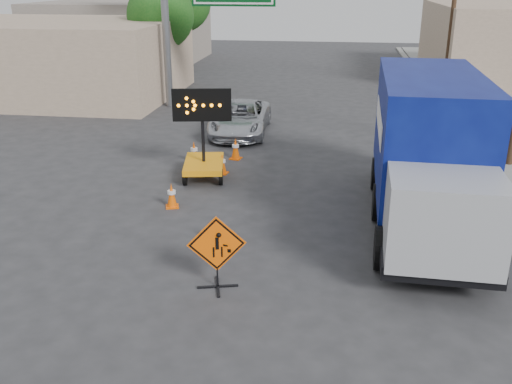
% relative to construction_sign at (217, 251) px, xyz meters
% --- Properties ---
extents(ground, '(100.00, 100.00, 0.00)m').
position_rel_construction_sign_xyz_m(ground, '(0.30, -0.55, -0.87)').
color(ground, '#2D2D30').
rests_on(ground, ground).
extents(curb_right, '(0.40, 60.00, 0.12)m').
position_rel_construction_sign_xyz_m(curb_right, '(7.50, 14.45, -0.81)').
color(curb_right, gray).
rests_on(curb_right, ground).
extents(storefront_left_near, '(14.00, 10.00, 4.00)m').
position_rel_construction_sign_xyz_m(storefront_left_near, '(-13.70, 19.45, 1.13)').
color(storefront_left_near, tan).
rests_on(storefront_left_near, ground).
extents(storefront_left_far, '(12.00, 10.00, 4.40)m').
position_rel_construction_sign_xyz_m(storefront_left_far, '(-14.70, 33.45, 1.33)').
color(storefront_left_far, gray).
rests_on(storefront_left_far, ground).
extents(highway_gantry, '(6.18, 0.38, 6.90)m').
position_rel_construction_sign_xyz_m(highway_gantry, '(-4.13, 17.41, 4.20)').
color(highway_gantry, slate).
rests_on(highway_gantry, ground).
extents(utility_pole_far, '(1.80, 0.26, 9.00)m').
position_rel_construction_sign_xyz_m(utility_pole_far, '(8.30, 23.45, 3.81)').
color(utility_pole_far, '#422D1C').
rests_on(utility_pole_far, ground).
extents(tree_left_near, '(3.71, 3.71, 6.03)m').
position_rel_construction_sign_xyz_m(tree_left_near, '(-7.70, 21.45, 3.29)').
color(tree_left_near, '#422D1C').
rests_on(tree_left_near, ground).
extents(tree_left_far, '(4.10, 4.10, 6.66)m').
position_rel_construction_sign_xyz_m(tree_left_far, '(-8.70, 29.45, 3.72)').
color(tree_left_far, '#422D1C').
rests_on(tree_left_far, ground).
extents(construction_sign, '(1.21, 0.87, 1.65)m').
position_rel_construction_sign_xyz_m(construction_sign, '(0.00, 0.00, 0.00)').
color(construction_sign, black).
rests_on(construction_sign, ground).
extents(arrow_board, '(1.86, 2.26, 2.96)m').
position_rel_construction_sign_xyz_m(arrow_board, '(-1.92, 6.93, -0.21)').
color(arrow_board, '#FF9C0E').
rests_on(arrow_board, ground).
extents(pickup_truck, '(2.40, 4.91, 1.34)m').
position_rel_construction_sign_xyz_m(pickup_truck, '(-1.68, 12.61, -0.20)').
color(pickup_truck, silver).
rests_on(pickup_truck, ground).
extents(box_truck, '(2.81, 8.24, 3.88)m').
position_rel_construction_sign_xyz_m(box_truck, '(4.72, 4.15, 0.89)').
color(box_truck, black).
rests_on(box_truck, ground).
extents(cone_a, '(0.36, 0.36, 0.65)m').
position_rel_construction_sign_xyz_m(cone_a, '(-0.55, 2.19, -0.55)').
color(cone_a, '#FF5C05').
rests_on(cone_a, ground).
extents(cone_b, '(0.46, 0.46, 0.72)m').
position_rel_construction_sign_xyz_m(cone_b, '(-2.24, 4.26, -0.51)').
color(cone_b, '#FF5C05').
rests_on(cone_b, ground).
extents(cone_c, '(0.42, 0.42, 0.69)m').
position_rel_construction_sign_xyz_m(cone_c, '(-1.41, 7.41, -0.53)').
color(cone_c, '#FF5C05').
rests_on(cone_c, ground).
extents(cone_d, '(0.47, 0.47, 0.78)m').
position_rel_construction_sign_xyz_m(cone_d, '(-2.64, 8.43, -0.48)').
color(cone_d, '#FF5C05').
rests_on(cone_d, ground).
extents(cone_e, '(0.47, 0.47, 0.77)m').
position_rel_construction_sign_xyz_m(cone_e, '(-1.26, 9.09, -0.49)').
color(cone_e, '#FF5C05').
rests_on(cone_e, ground).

